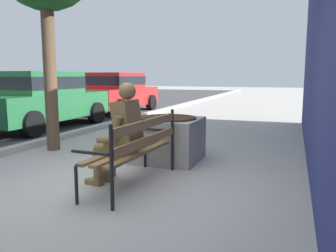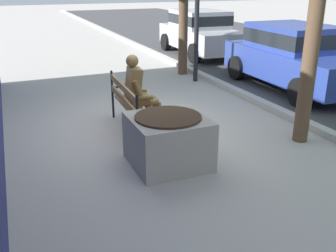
# 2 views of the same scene
# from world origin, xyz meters

# --- Properties ---
(ground_plane) EXTENTS (80.00, 80.00, 0.00)m
(ground_plane) POSITION_xyz_m (0.00, 0.00, 0.00)
(ground_plane) COLOR #ADA8A0
(curb_stone) EXTENTS (60.00, 0.20, 0.12)m
(curb_stone) POSITION_xyz_m (0.00, 2.90, 0.06)
(curb_stone) COLOR #B2AFA8
(curb_stone) RESTS_ON ground
(park_bench) EXTENTS (1.82, 0.60, 0.95)m
(park_bench) POSITION_xyz_m (0.22, -0.17, 0.54)
(park_bench) COLOR olive
(park_bench) RESTS_ON ground
(bronze_statue_seated) EXTENTS (0.68, 0.77, 1.37)m
(bronze_statue_seated) POSITION_xyz_m (0.13, 0.04, 0.67)
(bronze_statue_seated) COLOR brown
(bronze_statue_seated) RESTS_ON ground
(concrete_planter) EXTENTS (1.07, 1.07, 0.76)m
(concrete_planter) POSITION_xyz_m (1.66, -0.09, 0.38)
(concrete_planter) COLOR gray
(concrete_planter) RESTS_ON ground
(parked_car_silver) EXTENTS (4.15, 2.02, 1.56)m
(parked_car_silver) POSITION_xyz_m (-6.28, 4.48, 0.84)
(parked_car_silver) COLOR #B7B7BC
(parked_car_silver) RESTS_ON ground
(parked_car_blue) EXTENTS (4.15, 2.02, 1.56)m
(parked_car_blue) POSITION_xyz_m (-1.17, 4.48, 0.84)
(parked_car_blue) COLOR navy
(parked_car_blue) RESTS_ON ground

